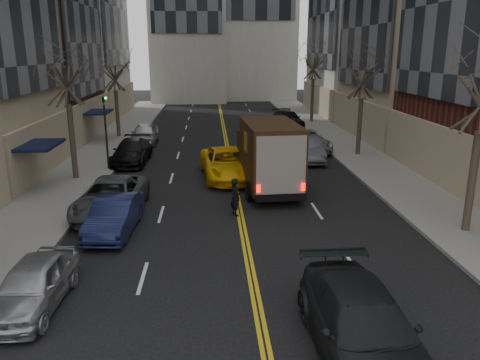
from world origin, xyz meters
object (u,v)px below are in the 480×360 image
at_px(taxi, 228,164).
at_px(ups_truck, 268,156).
at_px(observer_sedan, 363,327).
at_px(pedestrian, 235,197).

bearing_deg(taxi, ups_truck, -56.78).
bearing_deg(observer_sedan, pedestrian, 102.77).
distance_m(ups_truck, taxi, 3.29).
bearing_deg(taxi, observer_sedan, -87.28).
distance_m(observer_sedan, taxi, 16.49).
relative_size(observer_sedan, taxi, 0.95).
bearing_deg(pedestrian, taxi, -21.19).
distance_m(ups_truck, pedestrian, 4.36).
xyz_separation_m(ups_truck, pedestrian, (-1.90, -3.81, -0.97)).
xyz_separation_m(ups_truck, observer_sedan, (0.53, -13.87, -1.00)).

